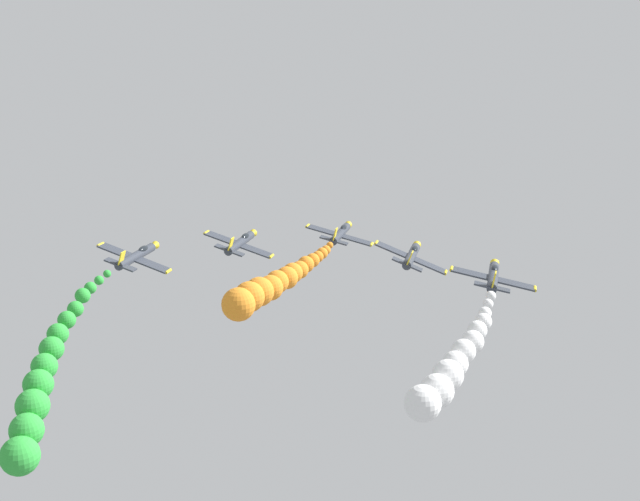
% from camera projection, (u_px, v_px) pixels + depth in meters
% --- Properties ---
extents(airplane_lead, '(9.39, 10.35, 3.09)m').
position_uv_depth(airplane_lead, '(340.00, 233.00, 110.47)').
color(airplane_lead, '#333842').
extents(smoke_trail_lead, '(6.74, 25.51, 3.75)m').
position_uv_depth(smoke_trail_lead, '(269.00, 287.00, 88.08)').
color(smoke_trail_lead, orange).
extents(airplane_left_inner, '(9.26, 10.35, 3.36)m').
position_uv_depth(airplane_left_inner, '(240.00, 242.00, 104.80)').
color(airplane_left_inner, '#333842').
extents(airplane_right_inner, '(9.08, 10.35, 3.68)m').
position_uv_depth(airplane_right_inner, '(412.00, 255.00, 99.19)').
color(airplane_right_inner, '#333842').
extents(airplane_left_outer, '(9.22, 10.35, 3.42)m').
position_uv_depth(airplane_left_outer, '(136.00, 256.00, 98.05)').
color(airplane_left_outer, '#333842').
extents(smoke_trail_left_outer, '(7.17, 28.06, 10.33)m').
position_uv_depth(smoke_trail_left_outer, '(40.00, 391.00, 73.36)').
color(smoke_trail_left_outer, green).
extents(airplane_right_outer, '(9.47, 10.35, 2.88)m').
position_uv_depth(airplane_right_outer, '(493.00, 276.00, 88.54)').
color(airplane_right_outer, '#333842').
extents(smoke_trail_right_outer, '(6.11, 25.62, 3.26)m').
position_uv_depth(smoke_trail_right_outer, '(451.00, 369.00, 65.83)').
color(smoke_trail_right_outer, white).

